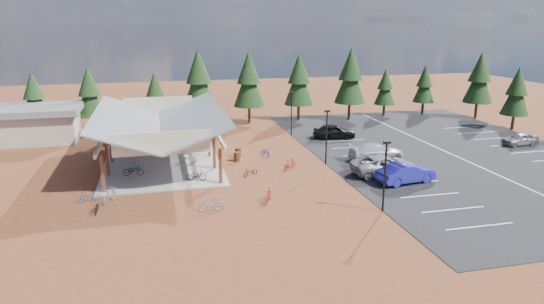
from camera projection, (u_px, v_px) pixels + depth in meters
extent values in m
plane|color=maroon|center=(280.00, 174.00, 42.71)|extent=(140.00, 140.00, 0.00)
cube|color=black|center=(447.00, 152.00, 49.69)|extent=(27.00, 44.00, 0.04)
cube|color=gray|center=(162.00, 159.00, 47.01)|extent=(10.60, 18.60, 0.10)
cube|color=#5B231A|center=(103.00, 173.00, 37.69)|extent=(0.25, 0.25, 3.00)
cube|color=#5B231A|center=(107.00, 159.00, 41.62)|extent=(0.25, 0.25, 3.00)
cube|color=#5B231A|center=(111.00, 147.00, 45.56)|extent=(0.25, 0.25, 3.00)
cube|color=#5B231A|center=(114.00, 137.00, 49.50)|extent=(0.25, 0.25, 3.00)
cube|color=#5B231A|center=(117.00, 128.00, 53.44)|extent=(0.25, 0.25, 3.00)
cube|color=#5B231A|center=(220.00, 165.00, 39.76)|extent=(0.25, 0.25, 3.00)
cube|color=#5B231A|center=(214.00, 152.00, 43.70)|extent=(0.25, 0.25, 3.00)
cube|color=#5B231A|center=(209.00, 141.00, 47.64)|extent=(0.25, 0.25, 3.00)
cube|color=#5B231A|center=(205.00, 132.00, 51.58)|extent=(0.25, 0.25, 3.00)
cube|color=#5B231A|center=(201.00, 124.00, 55.51)|extent=(0.25, 0.25, 3.00)
cube|color=beige|center=(105.00, 131.00, 45.08)|extent=(0.22, 18.00, 0.35)
cube|color=beige|center=(212.00, 126.00, 47.33)|extent=(0.22, 18.00, 0.35)
cube|color=slate|center=(128.00, 121.00, 45.31)|extent=(5.85, 19.40, 2.13)
cube|color=slate|center=(190.00, 118.00, 46.62)|extent=(5.85, 19.40, 2.13)
cube|color=beige|center=(162.00, 143.00, 37.55)|extent=(7.50, 0.15, 1.80)
cube|color=beige|center=(158.00, 105.00, 54.43)|extent=(7.50, 0.15, 1.80)
cube|color=#ADA593|center=(30.00, 127.00, 53.76)|extent=(10.00, 6.00, 3.20)
cube|color=slate|center=(28.00, 110.00, 53.24)|extent=(11.00, 7.00, 0.70)
cylinder|color=black|center=(385.00, 178.00, 33.80)|extent=(0.14, 0.14, 5.00)
cube|color=black|center=(387.00, 142.00, 33.13)|extent=(0.50, 0.25, 0.18)
cylinder|color=black|center=(326.00, 138.00, 45.06)|extent=(0.14, 0.14, 5.00)
cube|color=black|center=(327.00, 111.00, 44.38)|extent=(0.50, 0.25, 0.18)
cylinder|color=black|center=(291.00, 114.00, 56.31)|extent=(0.14, 0.14, 5.00)
cube|color=black|center=(292.00, 93.00, 55.63)|extent=(0.50, 0.25, 0.18)
cylinder|color=#402B17|center=(237.00, 157.00, 46.47)|extent=(0.60, 0.60, 0.90)
cylinder|color=#402B17|center=(238.00, 152.00, 47.99)|extent=(0.60, 0.60, 0.90)
cylinder|color=#382314|center=(38.00, 126.00, 57.95)|extent=(0.36, 0.36, 1.81)
cone|color=black|center=(35.00, 100.00, 57.13)|extent=(3.19, 3.19, 4.35)
cone|color=black|center=(33.00, 85.00, 56.65)|extent=(2.46, 2.46, 3.26)
cylinder|color=#382314|center=(92.00, 124.00, 58.69)|extent=(0.36, 0.36, 1.92)
cone|color=black|center=(90.00, 97.00, 57.83)|extent=(3.37, 3.37, 4.60)
cone|color=black|center=(88.00, 81.00, 57.32)|extent=(2.61, 2.61, 3.45)
cylinder|color=#382314|center=(157.00, 122.00, 60.18)|extent=(0.36, 0.36, 1.73)
cone|color=black|center=(156.00, 98.00, 59.40)|extent=(3.05, 3.05, 4.16)
cone|color=black|center=(155.00, 84.00, 58.94)|extent=(2.36, 2.36, 3.12)
cylinder|color=#382314|center=(200.00, 117.00, 61.87)|extent=(0.36, 0.36, 2.37)
cone|color=black|center=(199.00, 85.00, 60.80)|extent=(4.18, 4.18, 5.70)
cone|color=black|center=(198.00, 66.00, 60.17)|extent=(3.23, 3.23, 4.27)
cylinder|color=#382314|center=(249.00, 114.00, 63.50)|extent=(0.36, 0.36, 2.27)
cone|color=black|center=(249.00, 85.00, 62.47)|extent=(4.00, 4.00, 5.46)
cone|color=black|center=(249.00, 67.00, 61.87)|extent=(3.09, 3.09, 4.09)
cylinder|color=#382314|center=(298.00, 112.00, 65.18)|extent=(0.36, 0.36, 2.19)
cone|color=black|center=(299.00, 85.00, 64.20)|extent=(3.85, 3.85, 5.25)
cone|color=black|center=(299.00, 68.00, 63.62)|extent=(2.98, 2.98, 3.94)
cylinder|color=#382314|center=(349.00, 111.00, 65.54)|extent=(0.36, 0.36, 2.36)
cone|color=black|center=(350.00, 82.00, 64.48)|extent=(4.15, 4.15, 5.66)
cone|color=black|center=(351.00, 64.00, 63.85)|extent=(3.21, 3.21, 4.25)
cylinder|color=#382314|center=(384.00, 110.00, 68.57)|extent=(0.36, 0.36, 1.63)
cone|color=black|center=(385.00, 90.00, 67.84)|extent=(2.87, 2.87, 3.92)
cone|color=black|center=(386.00, 79.00, 67.41)|extent=(2.22, 2.22, 2.94)
cylinder|color=#382314|center=(423.00, 108.00, 69.90)|extent=(0.36, 0.36, 1.72)
cone|color=black|center=(424.00, 88.00, 69.12)|extent=(3.03, 3.03, 4.13)
cone|color=black|center=(425.00, 75.00, 68.67)|extent=(2.34, 2.34, 3.09)
cylinder|color=#382314|center=(513.00, 122.00, 59.83)|extent=(0.36, 0.36, 1.88)
cone|color=black|center=(516.00, 96.00, 58.98)|extent=(3.31, 3.31, 4.51)
cone|color=black|center=(518.00, 81.00, 58.49)|extent=(2.56, 2.56, 3.38)
cylinder|color=#382314|center=(476.00, 110.00, 66.70)|extent=(0.36, 0.36, 2.20)
cone|color=black|center=(479.00, 83.00, 65.71)|extent=(3.87, 3.87, 5.28)
cone|color=black|center=(481.00, 67.00, 65.13)|extent=(2.99, 2.99, 3.96)
imported|color=black|center=(133.00, 170.00, 41.91)|extent=(1.80, 0.81, 0.91)
imported|color=gray|center=(138.00, 166.00, 43.12)|extent=(1.70, 0.90, 0.98)
imported|color=navy|center=(140.00, 148.00, 49.50)|extent=(1.66, 0.97, 0.83)
imported|color=maroon|center=(149.00, 142.00, 51.87)|extent=(1.51, 0.66, 0.88)
imported|color=black|center=(196.00, 175.00, 40.62)|extent=(1.82, 0.90, 0.91)
imported|color=gray|center=(188.00, 157.00, 45.83)|extent=(1.69, 0.68, 0.99)
imported|color=navy|center=(177.00, 145.00, 50.39)|extent=(1.63, 0.70, 0.84)
imported|color=maroon|center=(168.00, 141.00, 51.95)|extent=(1.56, 0.91, 0.91)
imported|color=black|center=(97.00, 208.00, 34.03)|extent=(0.56, 1.55, 0.81)
imported|color=gray|center=(110.00, 195.00, 35.98)|extent=(1.27, 1.89, 1.11)
imported|color=#134D96|center=(88.00, 196.00, 36.10)|extent=(1.77, 0.95, 0.89)
imported|color=maroon|center=(269.00, 195.00, 36.08)|extent=(1.17, 1.82, 1.06)
imported|color=gray|center=(211.00, 204.00, 34.26)|extent=(1.83, 0.57, 1.09)
imported|color=navy|center=(266.00, 152.00, 48.21)|extent=(1.00, 1.72, 0.85)
imported|color=maroon|center=(290.00, 164.00, 43.84)|extent=(1.63, 1.31, 0.99)
imported|color=black|center=(250.00, 172.00, 42.09)|extent=(1.59, 1.16, 0.80)
imported|color=#2223A0|center=(406.00, 173.00, 40.16)|extent=(5.29, 2.63, 1.67)
imported|color=#919499|center=(385.00, 165.00, 42.29)|extent=(6.01, 2.85, 1.66)
imported|color=#B6B6B6|center=(376.00, 152.00, 46.82)|extent=(5.41, 2.21, 1.57)
imported|color=black|center=(334.00, 131.00, 55.20)|extent=(5.04, 2.71, 1.63)
imported|color=gray|center=(520.00, 139.00, 52.25)|extent=(4.01, 1.78, 1.34)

